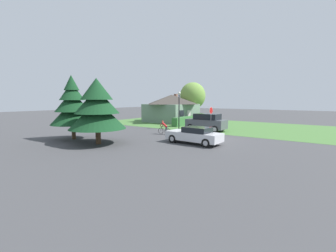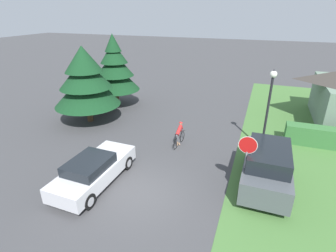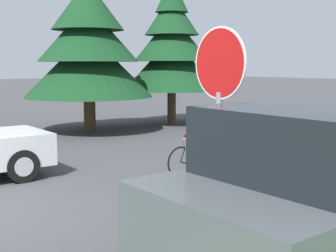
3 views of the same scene
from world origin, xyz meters
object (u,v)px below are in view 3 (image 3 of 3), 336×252
Objects in this scene: conifer_tall_far at (172,47)px; stop_sign at (219,102)px; conifer_tall_near at (88,47)px; cyclist at (198,143)px.

stop_sign is at bearing -37.16° from conifer_tall_far.
stop_sign is 0.53× the size of conifer_tall_near.
conifer_tall_near is at bearing -91.65° from conifer_tall_far.
stop_sign is 0.48× the size of conifer_tall_far.
conifer_tall_far reaches higher than conifer_tall_near.
conifer_tall_far reaches higher than cyclist.
stop_sign is at bearing -125.74° from cyclist.
conifer_tall_far is (0.11, 3.79, 0.09)m from conifer_tall_near.
stop_sign is at bearing -22.81° from conifer_tall_near.
cyclist is 5.51m from stop_sign.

